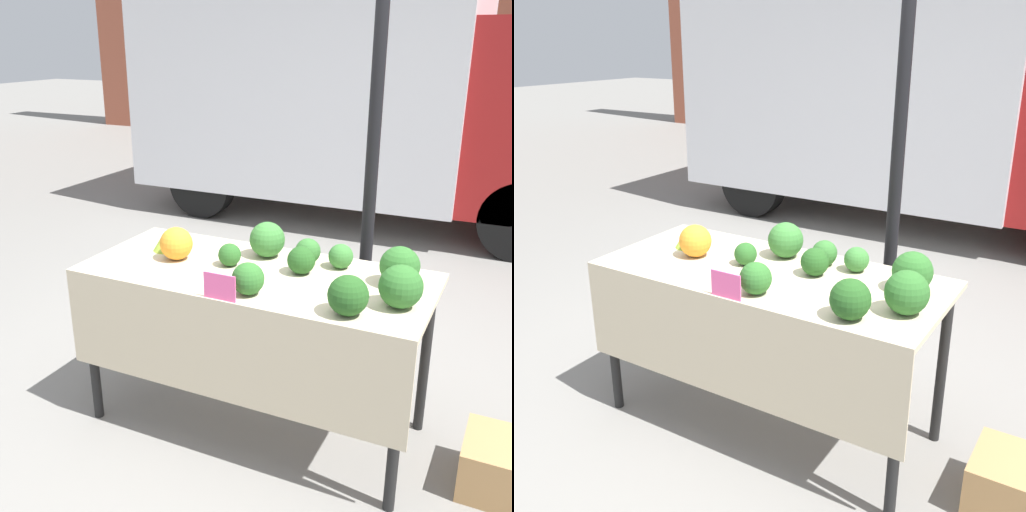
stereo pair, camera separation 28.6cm
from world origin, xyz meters
TOP-DOWN VIEW (x-y plane):
  - ground_plane at (0.00, 0.00)m, footprint 40.00×40.00m
  - tent_pole at (0.36, 0.68)m, footprint 0.07×0.07m
  - parked_truck at (-0.71, 4.00)m, footprint 4.97×1.87m
  - market_table at (0.00, -0.06)m, footprint 1.70×0.75m
  - orange_cauliflower at (-0.44, -0.02)m, footprint 0.17×0.17m
  - romanesco_head at (-0.57, 0.07)m, footprint 0.13×0.13m
  - broccoli_head_0 at (0.66, 0.13)m, footprint 0.18×0.18m
  - broccoli_head_1 at (0.54, -0.27)m, footprint 0.17×0.17m
  - broccoli_head_2 at (0.21, 0.07)m, footprint 0.14×0.14m
  - broccoli_head_3 at (0.08, -0.26)m, footprint 0.15×0.15m
  - broccoli_head_4 at (0.72, -0.10)m, footprint 0.19×0.19m
  - broccoli_head_5 at (-0.04, 0.22)m, footprint 0.18×0.18m
  - broccoli_head_6 at (0.35, 0.22)m, footprint 0.12×0.12m
  - broccoli_head_7 at (-0.15, 0.02)m, footprint 0.11×0.11m
  - broccoli_head_8 at (0.18, 0.22)m, footprint 0.13×0.13m
  - price_sign at (-0.00, -0.36)m, footprint 0.15×0.01m

SIDE VIEW (x-z plane):
  - ground_plane at x=0.00m, z-range 0.00..0.00m
  - market_table at x=0.00m, z-range 0.31..1.17m
  - romanesco_head at x=-0.57m, z-range 0.86..0.97m
  - broccoli_head_7 at x=-0.15m, z-range 0.86..0.98m
  - price_sign at x=0.00m, z-range 0.86..0.98m
  - broccoli_head_6 at x=0.35m, z-range 0.86..0.98m
  - broccoli_head_8 at x=0.18m, z-range 0.86..0.99m
  - broccoli_head_2 at x=0.21m, z-range 0.86..1.00m
  - broccoli_head_3 at x=0.08m, z-range 0.86..1.01m
  - orange_cauliflower at x=-0.44m, z-range 0.86..1.03m
  - broccoli_head_1 at x=0.54m, z-range 0.86..1.03m
  - broccoli_head_5 at x=-0.04m, z-range 0.86..1.05m
  - broccoli_head_0 at x=0.66m, z-range 0.86..1.05m
  - broccoli_head_4 at x=0.72m, z-range 0.86..1.05m
  - tent_pole at x=0.36m, z-range 0.00..2.25m
  - parked_truck at x=-0.71m, z-range 0.07..2.85m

